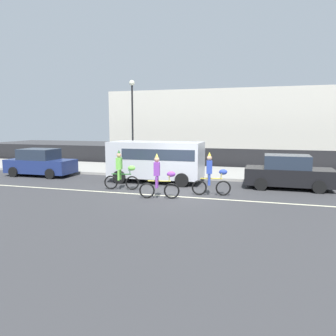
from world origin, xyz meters
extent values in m
plane|color=#38383A|center=(0.00, 0.00, 0.00)|extent=(80.00, 80.00, 0.00)
cube|color=beige|center=(0.00, -0.50, 0.00)|extent=(36.00, 0.14, 0.01)
cube|color=#9E9B93|center=(0.00, 6.50, 0.07)|extent=(60.00, 5.00, 0.15)
cube|color=black|center=(0.00, 9.40, 0.70)|extent=(40.00, 0.08, 1.40)
cube|color=beige|center=(3.76, 18.00, 3.05)|extent=(28.00, 8.00, 6.09)
torus|color=black|center=(-2.26, 0.33, 0.33)|extent=(0.67, 0.17, 0.67)
torus|color=black|center=(-3.30, 0.17, 0.33)|extent=(0.67, 0.17, 0.67)
cylinder|color=#266626|center=(-2.78, 0.25, 0.75)|extent=(0.96, 0.20, 0.05)
cylinder|color=#266626|center=(-2.93, 0.22, 0.84)|extent=(0.04, 0.04, 0.18)
cylinder|color=#266626|center=(-2.36, 0.31, 0.86)|extent=(0.04, 0.04, 0.23)
cylinder|color=#266626|center=(-2.36, 0.31, 0.98)|extent=(0.11, 0.50, 0.03)
ellipsoid|color=#72CC4C|center=(-2.28, 0.32, 1.05)|extent=(0.39, 0.25, 0.24)
cube|color=#72CC4C|center=(-2.88, 0.23, 1.26)|extent=(0.29, 0.35, 0.56)
sphere|color=tan|center=(-2.88, 0.23, 1.66)|extent=(0.22, 0.22, 0.22)
cone|color=#266626|center=(-2.88, 0.23, 1.84)|extent=(0.14, 0.14, 0.16)
cylinder|color=#72CC4C|center=(-2.86, 0.09, 0.71)|extent=(0.11, 0.11, 0.48)
cylinder|color=#72CC4C|center=(-2.90, 0.37, 0.71)|extent=(0.11, 0.11, 0.48)
torus|color=black|center=(0.06, -0.94, 0.33)|extent=(0.67, 0.21, 0.67)
torus|color=black|center=(-0.96, -1.16, 0.33)|extent=(0.67, 0.21, 0.67)
cylinder|color=#E5D84C|center=(-0.45, -1.05, 0.75)|extent=(0.96, 0.25, 0.05)
cylinder|color=#E5D84C|center=(-0.60, -1.08, 0.84)|extent=(0.04, 0.04, 0.18)
cylinder|color=#E5D84C|center=(-0.04, -0.97, 0.86)|extent=(0.04, 0.04, 0.23)
cylinder|color=#E5D84C|center=(-0.04, -0.97, 0.98)|extent=(0.13, 0.50, 0.03)
ellipsoid|color=purple|center=(0.04, -0.95, 1.05)|extent=(0.39, 0.27, 0.24)
cube|color=purple|center=(-0.55, -1.07, 1.26)|extent=(0.30, 0.36, 0.56)
sphere|color=tan|center=(-0.55, -1.07, 1.66)|extent=(0.22, 0.22, 0.22)
cone|color=#E5D84C|center=(-0.55, -1.07, 1.84)|extent=(0.14, 0.14, 0.16)
cylinder|color=purple|center=(-0.52, -1.21, 0.71)|extent=(0.11, 0.11, 0.48)
cylinder|color=purple|center=(-0.58, -0.94, 0.71)|extent=(0.11, 0.11, 0.48)
torus|color=black|center=(2.07, 0.29, 0.33)|extent=(0.67, 0.20, 0.67)
torus|color=black|center=(1.04, 0.09, 0.33)|extent=(0.67, 0.20, 0.67)
cylinder|color=gold|center=(1.56, 0.19, 0.75)|extent=(0.96, 0.24, 0.05)
cylinder|color=gold|center=(1.41, 0.16, 0.84)|extent=(0.04, 0.04, 0.18)
cylinder|color=gold|center=(1.97, 0.27, 0.86)|extent=(0.04, 0.04, 0.23)
cylinder|color=gold|center=(1.97, 0.27, 0.98)|extent=(0.13, 0.50, 0.03)
ellipsoid|color=#2D47B2|center=(2.05, 0.29, 1.05)|extent=(0.39, 0.27, 0.24)
cube|color=#2D47B2|center=(1.46, 0.17, 1.26)|extent=(0.30, 0.36, 0.56)
sphere|color=tan|center=(1.46, 0.17, 1.66)|extent=(0.22, 0.22, 0.22)
cone|color=gold|center=(1.46, 0.17, 1.84)|extent=(0.14, 0.14, 0.16)
cylinder|color=#2D47B2|center=(1.49, 0.03, 0.71)|extent=(0.11, 0.11, 0.48)
cylinder|color=#2D47B2|center=(1.43, 0.31, 0.71)|extent=(0.11, 0.11, 0.48)
cube|color=silver|center=(-1.86, 2.70, 1.23)|extent=(5.00, 2.00, 1.90)
cube|color=#283342|center=(-1.46, 2.70, 1.58)|extent=(3.90, 2.02, 0.56)
cylinder|color=black|center=(-0.16, 1.70, 0.35)|extent=(0.70, 0.22, 0.70)
cylinder|color=black|center=(-0.16, 3.70, 0.35)|extent=(0.70, 0.22, 0.70)
cylinder|color=black|center=(-3.56, 1.70, 0.35)|extent=(0.70, 0.22, 0.70)
cylinder|color=black|center=(-3.56, 3.70, 0.35)|extent=(0.70, 0.22, 0.70)
cube|color=navy|center=(-9.26, 2.75, 0.60)|extent=(4.10, 1.72, 0.80)
cube|color=#232D3D|center=(-9.36, 2.75, 1.32)|extent=(2.10, 1.58, 0.64)
cylinder|color=black|center=(-7.98, 1.89, 0.30)|extent=(0.60, 0.20, 0.60)
cylinder|color=black|center=(-7.98, 3.61, 0.30)|extent=(0.60, 0.20, 0.60)
cylinder|color=black|center=(-10.53, 1.89, 0.30)|extent=(0.60, 0.20, 0.60)
cylinder|color=black|center=(-10.53, 3.61, 0.30)|extent=(0.60, 0.20, 0.60)
cube|color=black|center=(4.92, 2.80, 0.60)|extent=(4.10, 1.72, 0.80)
cube|color=#232D3D|center=(4.82, 2.80, 1.32)|extent=(2.10, 1.58, 0.64)
cylinder|color=black|center=(6.19, 1.94, 0.30)|extent=(0.60, 0.20, 0.60)
cylinder|color=black|center=(6.19, 3.66, 0.30)|extent=(0.60, 0.20, 0.60)
cylinder|color=black|center=(3.65, 1.94, 0.30)|extent=(0.60, 0.20, 0.60)
cylinder|color=black|center=(3.65, 3.66, 0.30)|extent=(0.60, 0.20, 0.60)
cylinder|color=black|center=(-4.84, 6.68, 2.90)|extent=(0.12, 0.12, 5.50)
sphere|color=#EAEACC|center=(-4.84, 6.68, 5.83)|extent=(0.36, 0.36, 0.36)
cylinder|color=#33333D|center=(-5.27, 4.71, 0.57)|extent=(0.20, 0.20, 0.85)
cube|color=#AD1E1E|center=(-5.27, 4.71, 1.28)|extent=(0.32, 0.20, 0.56)
sphere|color=#9E7051|center=(-5.27, 4.71, 1.67)|extent=(0.20, 0.20, 0.20)
camera|label=1|loc=(3.75, -13.95, 3.13)|focal=35.00mm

